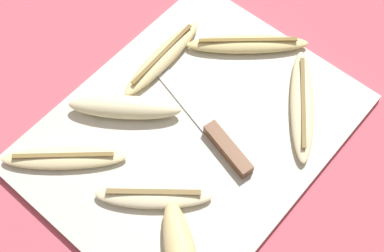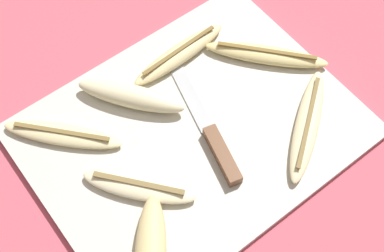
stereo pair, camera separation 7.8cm
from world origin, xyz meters
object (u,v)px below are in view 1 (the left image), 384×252
at_px(banana_golden_short, 247,44).
at_px(banana_soft_right, 64,158).
at_px(banana_pale_long, 125,107).
at_px(banana_ripe_center, 163,58).
at_px(banana_bright_far, 154,195).
at_px(banana_cream_curved, 302,104).
at_px(knife, 218,137).

height_order(banana_golden_short, banana_soft_right, banana_golden_short).
bearing_deg(banana_pale_long, banana_ripe_center, 11.26).
bearing_deg(banana_bright_far, banana_soft_right, 107.37).
height_order(banana_pale_long, banana_bright_far, banana_pale_long).
height_order(banana_golden_short, banana_ripe_center, same).
xyz_separation_m(banana_bright_far, banana_cream_curved, (0.25, -0.07, 0.00)).
height_order(knife, banana_cream_curved, banana_cream_curved).
bearing_deg(banana_soft_right, banana_cream_curved, -34.94).
relative_size(banana_golden_short, banana_bright_far, 1.12).
xyz_separation_m(knife, banana_soft_right, (-0.17, 0.14, 0.00)).
distance_m(banana_pale_long, banana_bright_far, 0.14).
distance_m(banana_bright_far, banana_soft_right, 0.14).
bearing_deg(knife, banana_soft_right, 153.78).
xyz_separation_m(banana_pale_long, banana_cream_curved, (0.18, -0.20, -0.01)).
bearing_deg(banana_ripe_center, knife, -108.46).
distance_m(banana_pale_long, banana_golden_short, 0.23).
bearing_deg(banana_bright_far, knife, -3.99).
xyz_separation_m(banana_pale_long, banana_ripe_center, (0.11, 0.02, -0.00)).
relative_size(banana_pale_long, banana_cream_curved, 0.87).
xyz_separation_m(knife, banana_cream_curved, (0.13, -0.06, 0.00)).
bearing_deg(banana_soft_right, banana_ripe_center, 2.94).
bearing_deg(knife, banana_bright_far, -169.87).
bearing_deg(banana_golden_short, banana_pale_long, 163.56).
bearing_deg(knife, banana_golden_short, 37.68).
bearing_deg(knife, banana_ripe_center, 85.66).
xyz_separation_m(banana_soft_right, banana_ripe_center, (0.22, 0.01, 0.00)).
relative_size(banana_pale_long, banana_golden_short, 0.92).
relative_size(banana_golden_short, banana_ripe_center, 0.94).
xyz_separation_m(banana_bright_far, banana_soft_right, (-0.04, 0.14, -0.00)).
relative_size(banana_golden_short, banana_cream_curved, 0.94).
height_order(knife, banana_soft_right, same).
height_order(banana_soft_right, banana_ripe_center, banana_ripe_center).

